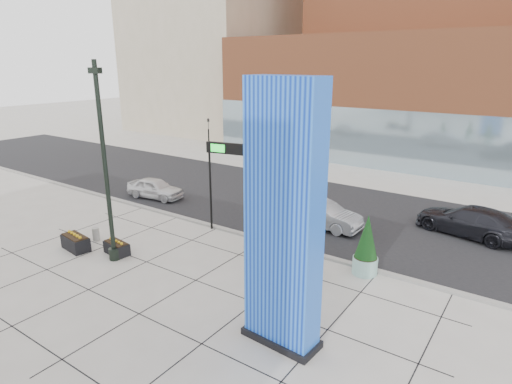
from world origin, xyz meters
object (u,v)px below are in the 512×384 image
Objects in this scene: blue_pylon at (283,225)px; lamp_post at (107,184)px; public_art_sculpture at (272,229)px; concrete_bollard at (96,234)px; overhead_street_sign at (222,156)px; car_white_west at (155,188)px; car_silver_mid at (322,215)px.

blue_pylon is 9.46m from lamp_post.
lamp_post is at bearing -133.56° from public_art_sculpture.
lamp_post is at bearing -18.70° from concrete_bollard.
blue_pylon reaches higher than overhead_street_sign.
car_white_west is (-11.03, 2.85, -0.59)m from public_art_sculpture.
blue_pylon is 10.90m from car_silver_mid.
public_art_sculpture is 1.09× the size of car_silver_mid.
lamp_post reaches higher than blue_pylon.
car_silver_mid is (-3.42, 9.81, -3.31)m from blue_pylon.
car_white_west is (-2.84, 6.61, 0.33)m from concrete_bollard.
overhead_street_sign is (-7.41, 6.19, 0.08)m from blue_pylon.
car_white_west is (-5.43, 7.48, -2.94)m from lamp_post.
car_silver_mid is at bearing 113.05° from blue_pylon.
overhead_street_sign is 1.23× the size of car_white_west.
car_silver_mid is at bearing 30.90° from overhead_street_sign.
concrete_bollard is (-8.18, -3.76, -0.92)m from public_art_sculpture.
public_art_sculpture is 7.12× the size of concrete_bollard.
blue_pylon is at bearing -127.13° from car_white_west.
concrete_bollard is 0.17× the size of car_white_west.
overhead_street_sign is at bearing 44.74° from concrete_bollard.
car_white_west is at bearing 113.28° from concrete_bollard.
blue_pylon is 1.75× the size of public_art_sculpture.
car_white_west is (-14.85, 8.24, -3.37)m from blue_pylon.
concrete_bollard is (-12.01, 1.63, -3.70)m from blue_pylon.
overhead_street_sign is 8.45m from car_white_west.
public_art_sculpture is at bearing 177.00° from car_silver_mid.
public_art_sculpture is 9.05m from concrete_bollard.
blue_pylon is 12.67m from concrete_bollard.
overhead_street_sign is at bearing 134.50° from car_silver_mid.
blue_pylon is 2.14× the size of car_white_west.
blue_pylon reaches higher than concrete_bollard.
blue_pylon reaches higher than car_silver_mid.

